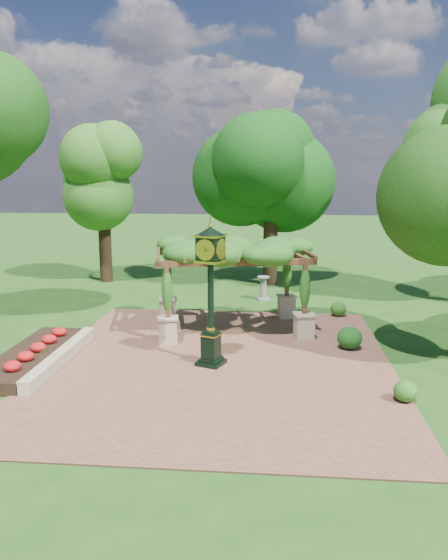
{
  "coord_description": "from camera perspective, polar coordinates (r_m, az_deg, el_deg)",
  "views": [
    {
      "loc": [
        1.55,
        -14.24,
        5.5
      ],
      "look_at": [
        0.0,
        2.5,
        2.2
      ],
      "focal_mm": 35.0,
      "sensor_mm": 36.0,
      "label": 1
    }
  ],
  "objects": [
    {
      "name": "tree_north",
      "position": [
        27.1,
        4.99,
        11.12
      ],
      "size": [
        4.8,
        4.8,
        8.05
      ],
      "color": "#322214",
      "rests_on": "ground"
    },
    {
      "name": "border_wall",
      "position": [
        16.82,
        -16.61,
        -7.73
      ],
      "size": [
        0.35,
        5.0,
        0.4
      ],
      "primitive_type": "cube",
      "color": "#C6B793",
      "rests_on": "ground"
    },
    {
      "name": "pedestal_clock",
      "position": [
        15.39,
        -1.41,
        -0.33
      ],
      "size": [
        1.03,
        1.03,
        4.08
      ],
      "rotation": [
        0.0,
        0.0,
        -0.35
      ],
      "color": "black",
      "rests_on": "brick_plaza"
    },
    {
      "name": "pergola",
      "position": [
        18.94,
        0.85,
        2.67
      ],
      "size": [
        5.8,
        4.25,
        3.31
      ],
      "rotation": [
        0.0,
        0.0,
        0.2
      ],
      "color": "#BDAD8D",
      "rests_on": "brick_plaza"
    },
    {
      "name": "shrub_front",
      "position": [
        14.21,
        18.43,
        -10.96
      ],
      "size": [
        0.67,
        0.67,
        0.52
      ],
      "primitive_type": "ellipsoid",
      "rotation": [
        0.0,
        0.0,
        -0.16
      ],
      "color": "#2B631C",
      "rests_on": "brick_plaza"
    },
    {
      "name": "sundial",
      "position": [
        24.06,
        4.11,
        -1.01
      ],
      "size": [
        0.75,
        0.75,
        1.05
      ],
      "rotation": [
        0.0,
        0.0,
        0.35
      ],
      "color": "gray",
      "rests_on": "ground"
    },
    {
      "name": "tree_west_far",
      "position": [
        28.37,
        -12.61,
        10.57
      ],
      "size": [
        3.26,
        3.26,
        7.87
      ],
      "color": "black",
      "rests_on": "ground"
    },
    {
      "name": "shrub_mid",
      "position": [
        17.73,
        12.98,
        -5.92
      ],
      "size": [
        0.93,
        0.93,
        0.71
      ],
      "primitive_type": "ellipsoid",
      "rotation": [
        0.0,
        0.0,
        -0.21
      ],
      "color": "#164A15",
      "rests_on": "brick_plaza"
    },
    {
      "name": "flower_bed",
      "position": [
        17.18,
        -19.42,
        -7.59
      ],
      "size": [
        1.5,
        5.0,
        0.36
      ],
      "primitive_type": "cube",
      "color": "red",
      "rests_on": "ground"
    },
    {
      "name": "ground",
      "position": [
        15.34,
        -0.87,
        -9.9
      ],
      "size": [
        120.0,
        120.0,
        0.0
      ],
      "primitive_type": "plane",
      "color": "#1E4714",
      "rests_on": "ground"
    },
    {
      "name": "shrub_back",
      "position": [
        21.66,
        11.86,
        -2.98
      ],
      "size": [
        0.68,
        0.68,
        0.56
      ],
      "primitive_type": "ellipsoid",
      "rotation": [
        0.0,
        0.0,
        0.09
      ],
      "color": "#265B1A",
      "rests_on": "brick_plaza"
    },
    {
      "name": "brick_plaza",
      "position": [
        16.27,
        -0.49,
        -8.58
      ],
      "size": [
        10.0,
        12.0,
        0.04
      ],
      "primitive_type": "cube",
      "color": "brown",
      "rests_on": "ground"
    }
  ]
}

